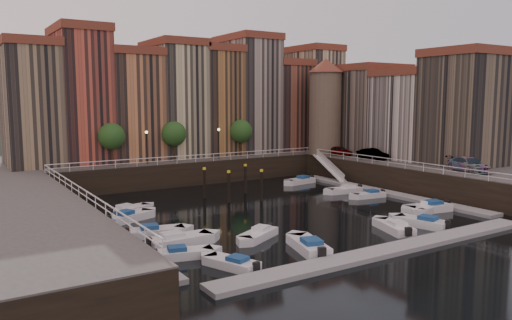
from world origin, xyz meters
TOP-DOWN VIEW (x-y plane):
  - ground at (0.00, 0.00)m, footprint 200.00×200.00m
  - quay_far at (0.00, 26.00)m, footprint 80.00×20.00m
  - quay_right at (28.00, -2.00)m, footprint 20.00×36.00m
  - dock_left at (-16.20, -1.00)m, footprint 2.00×28.00m
  - dock_right at (16.20, -1.00)m, footprint 2.00×28.00m
  - dock_near at (0.00, -17.00)m, footprint 30.00×2.00m
  - mountains at (1.72, 110.00)m, footprint 145.00×100.00m
  - far_terrace at (3.31, 23.50)m, footprint 48.70×10.30m
  - right_terrace at (26.50, 3.80)m, footprint 9.30×24.30m
  - corner_tower at (20.00, 14.50)m, footprint 5.20×5.20m
  - promenade_trees at (-1.33, 18.20)m, footprint 21.20×3.20m
  - street_lamps at (-1.00, 17.20)m, footprint 10.36×0.36m
  - railings at (0.00, 4.88)m, footprint 36.08×34.04m
  - gangway at (17.10, 10.00)m, footprint 2.78×8.32m
  - mooring_pilings at (0.04, 6.01)m, footprint 5.71×5.14m
  - boat_left_0 at (-13.46, -10.21)m, footprint 4.26×2.43m
  - boat_left_1 at (-12.51, -7.31)m, footprint 5.17×1.89m
  - boat_left_2 at (-13.08, -3.88)m, footprint 4.80×2.60m
  - boat_left_3 at (-13.26, 2.30)m, footprint 4.89×3.30m
  - boat_left_4 at (-12.32, 5.14)m, footprint 4.61×2.88m
  - boat_right_0 at (12.93, -9.70)m, footprint 4.99×3.01m
  - boat_right_1 at (12.99, -9.84)m, footprint 5.21×2.57m
  - boat_right_2 at (13.16, -1.53)m, footprint 4.17×1.99m
  - boat_right_3 at (12.77, 1.99)m, footprint 4.58×2.24m
  - boat_right_4 at (12.35, 10.13)m, footprint 4.70×2.30m
  - boat_near_0 at (-11.58, -13.88)m, footprint 2.83×4.19m
  - boat_near_1 at (-5.02, -13.62)m, footprint 3.01×5.10m
  - boat_near_2 at (4.44, -13.14)m, footprint 2.95×4.78m
  - boat_near_3 at (7.76, -13.34)m, footprint 2.83×4.92m
  - car_a at (20.07, 11.22)m, footprint 2.00×4.10m
  - car_b at (20.55, 5.37)m, footprint 1.88×4.55m
  - car_c at (21.49, -8.14)m, footprint 3.57×5.90m
  - boat_extra_950 at (-6.39, -8.93)m, footprint 4.33×3.30m

SIDE VIEW (x-z plane):
  - ground at x=0.00m, z-range 0.00..0.00m
  - dock_left at x=-16.20m, z-range 0.00..0.35m
  - dock_right at x=16.20m, z-range 0.00..0.35m
  - dock_near at x=0.00m, z-range 0.00..0.35m
  - boat_right_2 at x=13.16m, z-range -0.15..0.78m
  - boat_near_0 at x=-11.58m, z-range -0.15..0.79m
  - boat_left_0 at x=-13.46m, z-range -0.16..0.80m
  - boat_extra_950 at x=-6.39m, z-range -0.16..0.83m
  - boat_right_3 at x=12.77m, z-range -0.17..0.86m
  - boat_left_4 at x=-12.32m, z-range -0.17..0.87m
  - boat_right_4 at x=12.35m, z-range -0.17..0.88m
  - boat_near_2 at x=4.44m, z-range -0.17..0.90m
  - boat_left_2 at x=-13.08m, z-range -0.18..0.90m
  - boat_near_3 at x=7.76m, z-range -0.18..0.92m
  - boat_left_3 at x=-13.26m, z-range -0.18..0.93m
  - boat_right_0 at x=12.93m, z-range -0.18..0.94m
  - boat_near_1 at x=-5.02m, z-range -0.19..0.96m
  - boat_right_1 at x=12.99m, z-range -0.19..0.98m
  - boat_left_1 at x=-12.51m, z-range -0.19..0.99m
  - quay_far at x=0.00m, z-range 0.00..3.00m
  - quay_right at x=28.00m, z-range 0.00..3.00m
  - mooring_pilings at x=0.04m, z-range -0.24..3.54m
  - gangway at x=17.10m, z-range 0.05..3.78m
  - car_a at x=20.07m, z-range 3.00..4.35m
  - car_b at x=20.55m, z-range 3.00..4.47m
  - railings at x=0.00m, z-range 3.53..4.05m
  - car_c at x=21.49m, z-range 3.00..4.60m
  - street_lamps at x=-1.00m, z-range 3.81..7.99m
  - promenade_trees at x=-1.33m, z-range 3.98..9.18m
  - mountains at x=1.72m, z-range -1.08..16.92m
  - right_terrace at x=26.50m, z-range 2.56..16.56m
  - corner_tower at x=20.00m, z-range 3.29..17.09m
  - far_terrace at x=3.31m, z-range 2.20..19.70m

